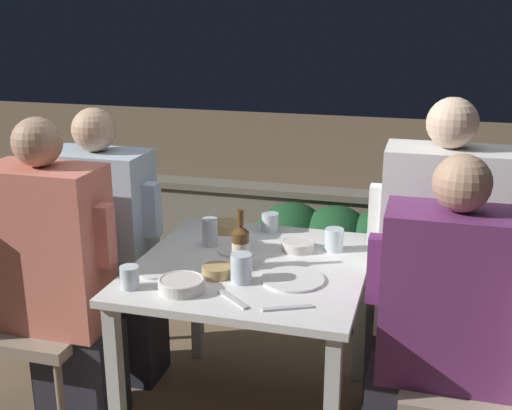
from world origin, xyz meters
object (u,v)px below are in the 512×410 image
chair_left_near (17,296)px  beer_bottle (241,246)px  person_blue_shirt (109,248)px  chair_right_near (498,356)px  chair_right_far (481,310)px  person_coral_top (57,278)px  person_white_polo (432,270)px  potted_plant (128,227)px  chair_left_far (71,263)px  person_purple_stripe (438,329)px

chair_left_near → beer_bottle: beer_bottle is taller
person_blue_shirt → chair_right_near: (1.65, -0.35, -0.10)m
chair_right_far → person_coral_top: bearing=-166.9°
person_white_polo → potted_plant: bearing=156.5°
chair_right_near → chair_right_far: bearing=95.8°
beer_bottle → person_blue_shirt: bearing=161.6°
person_blue_shirt → beer_bottle: size_ratio=5.41×
chair_right_far → person_white_polo: bearing=180.0°
person_coral_top → chair_left_far: person_coral_top is taller
person_white_polo → beer_bottle: 0.76m
chair_right_far → person_purple_stripe: bearing=-115.2°
person_coral_top → person_blue_shirt: (0.03, 0.38, -0.01)m
chair_left_near → person_white_polo: bearing=13.0°
chair_left_near → chair_left_far: 0.38m
beer_bottle → potted_plant: beer_bottle is taller
person_blue_shirt → potted_plant: bearing=110.6°
chair_right_far → chair_right_near: bearing=-84.2°
person_purple_stripe → person_white_polo: (-0.03, 0.35, 0.07)m
person_blue_shirt → person_white_polo: size_ratio=0.93×
chair_left_near → chair_left_far: same height
chair_right_far → beer_bottle: bearing=-165.6°
person_coral_top → person_blue_shirt: person_coral_top is taller
chair_left_far → chair_left_near: bearing=-94.0°
person_blue_shirt → chair_right_far: size_ratio=1.38×
person_coral_top → person_blue_shirt: 0.38m
chair_left_near → chair_right_far: bearing=11.7°
chair_left_far → chair_right_near: size_ratio=1.00×
person_blue_shirt → chair_right_far: person_blue_shirt is taller
chair_left_near → chair_left_far: (0.03, 0.38, 0.00)m
chair_left_near → person_white_polo: (1.64, 0.38, 0.14)m
person_purple_stripe → beer_bottle: person_purple_stripe is taller
person_coral_top → person_white_polo: size_ratio=0.94×
chair_right_far → person_blue_shirt: bearing=-179.9°
chair_right_near → chair_right_far: size_ratio=1.00×
person_blue_shirt → beer_bottle: person_blue_shirt is taller
chair_left_near → potted_plant: 1.12m
person_purple_stripe → chair_right_far: size_ratio=1.34×
person_coral_top → chair_right_far: bearing=13.1°
chair_right_far → beer_bottle: size_ratio=3.92×
chair_left_far → chair_right_near: same height
chair_right_near → person_white_polo: bearing=123.5°
chair_left_far → person_purple_stripe: (1.65, -0.35, 0.08)m
chair_left_near → person_coral_top: person_coral_top is taller
person_purple_stripe → person_coral_top: bearing=-179.0°
person_white_polo → chair_left_far: bearing=-179.9°
chair_left_far → potted_plant: 0.75m
person_purple_stripe → potted_plant: person_purple_stripe is taller
person_blue_shirt → person_white_polo: person_white_polo is taller
person_coral_top → chair_right_near: person_coral_top is taller
chair_left_near → person_purple_stripe: 1.67m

